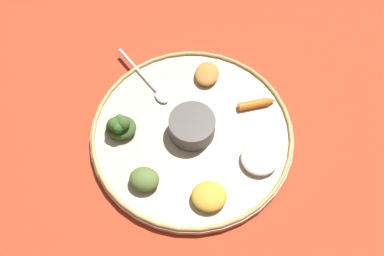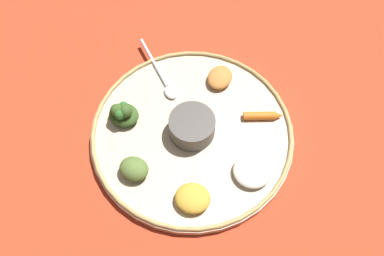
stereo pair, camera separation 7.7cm
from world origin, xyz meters
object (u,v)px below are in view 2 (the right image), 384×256
Objects in this scene: greens_pile at (123,114)px; carrot_near_spoon at (263,116)px; center_bowl at (192,126)px; spoon at (162,78)px.

greens_pile reaches higher than carrot_near_spoon.
greens_pile is (-0.01, -0.13, -0.00)m from center_bowl.
carrot_near_spoon is (-0.04, 0.26, -0.01)m from greens_pile.
greens_pile is (0.10, -0.06, 0.02)m from spoon.
center_bowl is 1.11× the size of carrot_near_spoon.
center_bowl is 1.30× the size of greens_pile.
greens_pile is 0.85× the size of carrot_near_spoon.
greens_pile is at bearing -28.47° from spoon.
carrot_near_spoon reaches higher than spoon.
greens_pile is 0.27m from carrot_near_spoon.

